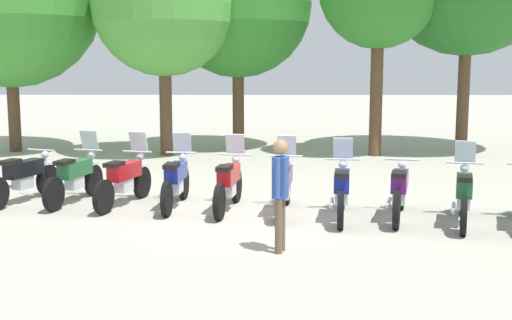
# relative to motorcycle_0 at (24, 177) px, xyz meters

# --- Properties ---
(ground_plane) EXTENTS (80.00, 80.00, 0.00)m
(ground_plane) POSITION_rel_motorcycle_0_xyz_m (4.56, -0.83, -0.50)
(ground_plane) COLOR #ADA899
(motorcycle_0) EXTENTS (0.89, 2.11, 0.99)m
(motorcycle_0) POSITION_rel_motorcycle_0_xyz_m (0.00, 0.00, 0.00)
(motorcycle_0) COLOR black
(motorcycle_0) RESTS_ON ground_plane
(motorcycle_1) EXTENTS (0.79, 2.15, 1.37)m
(motorcycle_1) POSITION_rel_motorcycle_0_xyz_m (1.02, 0.01, 0.01)
(motorcycle_1) COLOR black
(motorcycle_1) RESTS_ON ground_plane
(motorcycle_2) EXTENTS (0.84, 2.13, 1.37)m
(motorcycle_2) POSITION_rel_motorcycle_0_xyz_m (2.03, -0.23, 0.01)
(motorcycle_2) COLOR black
(motorcycle_2) RESTS_ON ground_plane
(motorcycle_3) EXTENTS (0.62, 2.19, 1.37)m
(motorcycle_3) POSITION_rel_motorcycle_0_xyz_m (3.04, -0.37, 0.01)
(motorcycle_3) COLOR black
(motorcycle_3) RESTS_ON ground_plane
(motorcycle_4) EXTENTS (0.69, 2.18, 1.37)m
(motorcycle_4) POSITION_rel_motorcycle_0_xyz_m (4.06, -0.63, 0.01)
(motorcycle_4) COLOR black
(motorcycle_4) RESTS_ON ground_plane
(motorcycle_5) EXTENTS (0.65, 2.19, 1.37)m
(motorcycle_5) POSITION_rel_motorcycle_0_xyz_m (5.07, -0.83, 0.01)
(motorcycle_5) COLOR black
(motorcycle_5) RESTS_ON ground_plane
(motorcycle_6) EXTENTS (0.66, 2.18, 1.37)m
(motorcycle_6) POSITION_rel_motorcycle_0_xyz_m (6.09, -1.24, 0.01)
(motorcycle_6) COLOR black
(motorcycle_6) RESTS_ON ground_plane
(motorcycle_7) EXTENTS (0.80, 2.15, 0.99)m
(motorcycle_7) POSITION_rel_motorcycle_0_xyz_m (7.10, -1.26, 0.00)
(motorcycle_7) COLOR black
(motorcycle_7) RESTS_ON ground_plane
(motorcycle_8) EXTENTS (0.83, 2.13, 1.37)m
(motorcycle_8) POSITION_rel_motorcycle_0_xyz_m (8.12, -1.64, 0.01)
(motorcycle_8) COLOR black
(motorcycle_8) RESTS_ON ground_plane
(person_1) EXTENTS (0.27, 0.41, 1.66)m
(person_1) POSITION_rel_motorcycle_0_xyz_m (4.95, -3.40, 0.47)
(person_1) COLOR brown
(person_1) RESTS_ON ground_plane
(tree_1) EXTENTS (4.12, 4.12, 6.39)m
(tree_1) POSITION_rel_motorcycle_0_xyz_m (1.86, 6.66, 3.82)
(tree_1) COLOR brown
(tree_1) RESTS_ON ground_plane
(tree_2) EXTENTS (4.54, 4.54, 6.74)m
(tree_2) POSITION_rel_motorcycle_0_xyz_m (3.90, 8.29, 3.95)
(tree_2) COLOR brown
(tree_2) RESTS_ON ground_plane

